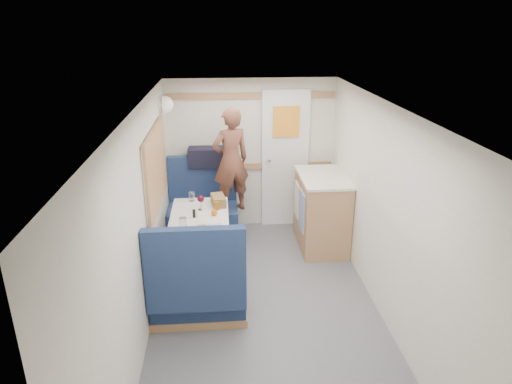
{
  "coord_description": "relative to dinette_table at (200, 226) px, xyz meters",
  "views": [
    {
      "loc": [
        -0.4,
        -3.56,
        2.69
      ],
      "look_at": [
        -0.05,
        0.9,
        0.99
      ],
      "focal_mm": 32.0,
      "sensor_mm": 36.0,
      "label": 1
    }
  ],
  "objects": [
    {
      "name": "person",
      "position": [
        0.37,
        0.72,
        0.53
      ],
      "size": [
        0.55,
        0.46,
        1.28
      ],
      "primitive_type": "imported",
      "rotation": [
        0.0,
        0.0,
        3.54
      ],
      "color": "brown",
      "rests_on": "bench_far"
    },
    {
      "name": "ceiling",
      "position": [
        0.65,
        -1.0,
        1.43
      ],
      "size": [
        4.5,
        4.5,
        0.0
      ],
      "primitive_type": "plane",
      "rotation": [
        3.14,
        0.0,
        0.0
      ],
      "color": "silver",
      "rests_on": "wall_back"
    },
    {
      "name": "oak_trim_high",
      "position": [
        0.65,
        1.23,
        1.21
      ],
      "size": [
        2.15,
        0.02,
        0.08
      ],
      "primitive_type": "cube",
      "color": "#9C6D46",
      "rests_on": "wall_back"
    },
    {
      "name": "rear_door",
      "position": [
        1.1,
        1.22,
        0.41
      ],
      "size": [
        0.62,
        0.12,
        1.86
      ],
      "color": "white",
      "rests_on": "wall_back"
    },
    {
      "name": "dinette_table",
      "position": [
        0.0,
        0.0,
        0.0
      ],
      "size": [
        0.62,
        0.92,
        0.72
      ],
      "color": "white",
      "rests_on": "floor"
    },
    {
      "name": "floor",
      "position": [
        0.65,
        -1.0,
        -0.57
      ],
      "size": [
        4.5,
        4.5,
        0.0
      ],
      "primitive_type": "plane",
      "color": "#515156",
      "rests_on": "ground"
    },
    {
      "name": "duffel_bag",
      "position": [
        0.09,
        1.12,
        0.46
      ],
      "size": [
        0.52,
        0.26,
        0.25
      ],
      "primitive_type": "cube",
      "rotation": [
        0.0,
        0.0,
        -0.02
      ],
      "color": "black",
      "rests_on": "ledge"
    },
    {
      "name": "side_window",
      "position": [
        -0.43,
        0.0,
        0.68
      ],
      "size": [
        0.04,
        1.3,
        0.72
      ],
      "primitive_type": "cube",
      "color": "#B8BEA1",
      "rests_on": "wall_left"
    },
    {
      "name": "pepper_grinder",
      "position": [
        -0.05,
        -0.1,
        0.2
      ],
      "size": [
        0.03,
        0.03,
        0.09
      ],
      "primitive_type": "cylinder",
      "color": "black",
      "rests_on": "dinette_table"
    },
    {
      "name": "wall_left",
      "position": [
        -0.45,
        -1.0,
        0.43
      ],
      "size": [
        0.02,
        4.5,
        2.0
      ],
      "primitive_type": "cube",
      "color": "silver",
      "rests_on": "floor"
    },
    {
      "name": "wall_right",
      "position": [
        1.75,
        -1.0,
        0.43
      ],
      "size": [
        0.02,
        4.5,
        2.0
      ],
      "primitive_type": "cube",
      "color": "silver",
      "rests_on": "floor"
    },
    {
      "name": "wine_glass",
      "position": [
        0.01,
        0.1,
        0.28
      ],
      "size": [
        0.08,
        0.08,
        0.17
      ],
      "color": "white",
      "rests_on": "dinette_table"
    },
    {
      "name": "dome_light",
      "position": [
        -0.39,
        0.85,
        1.18
      ],
      "size": [
        0.2,
        0.2,
        0.2
      ],
      "primitive_type": "sphere",
      "color": "white",
      "rests_on": "wall_left"
    },
    {
      "name": "cheese_block",
      "position": [
        0.04,
        -0.37,
        0.19
      ],
      "size": [
        0.1,
        0.07,
        0.03
      ],
      "primitive_type": "cube",
      "rotation": [
        0.0,
        0.0,
        -0.09
      ],
      "color": "#F2E48C",
      "rests_on": "tray"
    },
    {
      "name": "wall_back",
      "position": [
        0.65,
        1.25,
        0.43
      ],
      "size": [
        2.2,
        0.02,
        2.0
      ],
      "primitive_type": "cube",
      "color": "silver",
      "rests_on": "floor"
    },
    {
      "name": "tray",
      "position": [
        0.11,
        -0.15,
        0.16
      ],
      "size": [
        0.26,
        0.33,
        0.02
      ],
      "primitive_type": "cube",
      "rotation": [
        0.0,
        0.0,
        0.03
      ],
      "color": "white",
      "rests_on": "dinette_table"
    },
    {
      "name": "tumbler_mid",
      "position": [
        -0.1,
        0.38,
        0.21
      ],
      "size": [
        0.06,
        0.06,
        0.1
      ],
      "primitive_type": "cylinder",
      "color": "white",
      "rests_on": "dinette_table"
    },
    {
      "name": "oak_trim_low",
      "position": [
        0.65,
        1.23,
        0.28
      ],
      "size": [
        2.15,
        0.02,
        0.08
      ],
      "primitive_type": "cube",
      "color": "#9C6D46",
      "rests_on": "wall_back"
    },
    {
      "name": "beer_glass",
      "position": [
        0.18,
        0.08,
        0.2
      ],
      "size": [
        0.06,
        0.06,
        0.1
      ],
      "primitive_type": "cylinder",
      "color": "#8B5314",
      "rests_on": "dinette_table"
    },
    {
      "name": "orange_fruit",
      "position": [
        0.16,
        -0.11,
        0.21
      ],
      "size": [
        0.07,
        0.07,
        0.07
      ],
      "primitive_type": "sphere",
      "color": "#EE540A",
      "rests_on": "tray"
    },
    {
      "name": "galley_counter",
      "position": [
        1.47,
        0.55,
        -0.1
      ],
      "size": [
        0.57,
        0.92,
        0.92
      ],
      "color": "#9C6D46",
      "rests_on": "floor"
    },
    {
      "name": "bread_loaf",
      "position": [
        0.2,
        0.23,
        0.21
      ],
      "size": [
        0.18,
        0.28,
        0.11
      ],
      "primitive_type": "cube",
      "rotation": [
        0.0,
        0.0,
        0.16
      ],
      "color": "brown",
      "rests_on": "dinette_table"
    },
    {
      "name": "bench_near",
      "position": [
        -0.0,
        -0.86,
        -0.27
      ],
      "size": [
        0.9,
        0.59,
        1.05
      ],
      "color": "#18284E",
      "rests_on": "floor"
    },
    {
      "name": "ledge",
      "position": [
        -0.0,
        1.12,
        0.31
      ],
      "size": [
        0.9,
        0.14,
        0.04
      ],
      "primitive_type": "cube",
      "color": "#9C6D46",
      "rests_on": "bench_far"
    },
    {
      "name": "tumbler_left",
      "position": [
        -0.15,
        -0.38,
        0.21
      ],
      "size": [
        0.07,
        0.07,
        0.12
      ],
      "primitive_type": "cylinder",
      "color": "white",
      "rests_on": "dinette_table"
    },
    {
      "name": "bench_far",
      "position": [
        -0.0,
        0.86,
        -0.27
      ],
      "size": [
        0.9,
        0.59,
        1.05
      ],
      "color": "#18284E",
      "rests_on": "floor"
    },
    {
      "name": "salt_grinder",
      "position": [
        0.03,
        0.09,
        0.2
      ],
      "size": [
        0.04,
        0.04,
        0.1
      ],
      "primitive_type": "cylinder",
      "color": "white",
      "rests_on": "dinette_table"
    }
  ]
}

